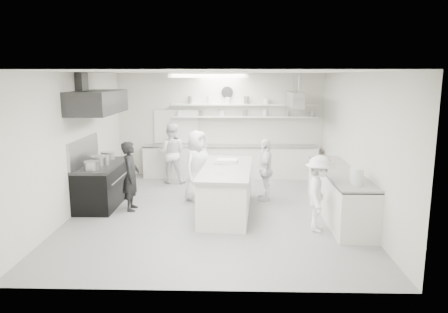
{
  "coord_description": "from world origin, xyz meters",
  "views": [
    {
      "loc": [
        0.45,
        -8.87,
        2.92
      ],
      "look_at": [
        0.19,
        0.6,
        1.11
      ],
      "focal_mm": 33.91,
      "sensor_mm": 36.0,
      "label": 1
    }
  ],
  "objects_px": {
    "stove": "(102,186)",
    "right_counter": "(339,194)",
    "cook_stove": "(131,176)",
    "back_counter": "(230,162)",
    "cook_back": "(171,153)",
    "prep_island": "(227,191)"
  },
  "relations": [
    {
      "from": "back_counter",
      "to": "prep_island",
      "type": "bearing_deg",
      "value": -90.66
    },
    {
      "from": "cook_stove",
      "to": "right_counter",
      "type": "bearing_deg",
      "value": -97.47
    },
    {
      "from": "stove",
      "to": "right_counter",
      "type": "height_order",
      "value": "right_counter"
    },
    {
      "from": "prep_island",
      "to": "stove",
      "type": "bearing_deg",
      "value": 174.79
    },
    {
      "from": "back_counter",
      "to": "right_counter",
      "type": "height_order",
      "value": "right_counter"
    },
    {
      "from": "right_counter",
      "to": "cook_stove",
      "type": "distance_m",
      "value": 4.5
    },
    {
      "from": "back_counter",
      "to": "prep_island",
      "type": "xyz_separation_m",
      "value": [
        -0.04,
        -3.25,
        0.02
      ]
    },
    {
      "from": "stove",
      "to": "right_counter",
      "type": "xyz_separation_m",
      "value": [
        5.25,
        -0.6,
        0.02
      ]
    },
    {
      "from": "back_counter",
      "to": "cook_stove",
      "type": "distance_m",
      "value": 3.82
    },
    {
      "from": "cook_back",
      "to": "cook_stove",
      "type": "bearing_deg",
      "value": 80.35
    },
    {
      "from": "stove",
      "to": "cook_stove",
      "type": "distance_m",
      "value": 0.9
    },
    {
      "from": "right_counter",
      "to": "prep_island",
      "type": "height_order",
      "value": "prep_island"
    },
    {
      "from": "back_counter",
      "to": "cook_back",
      "type": "xyz_separation_m",
      "value": [
        -1.61,
        -0.7,
        0.37
      ]
    },
    {
      "from": "prep_island",
      "to": "cook_back",
      "type": "height_order",
      "value": "cook_back"
    },
    {
      "from": "right_counter",
      "to": "cook_back",
      "type": "bearing_deg",
      "value": 145.73
    },
    {
      "from": "prep_island",
      "to": "cook_stove",
      "type": "xyz_separation_m",
      "value": [
        -2.1,
        0.1,
        0.29
      ]
    },
    {
      "from": "stove",
      "to": "back_counter",
      "type": "bearing_deg",
      "value": 43.99
    },
    {
      "from": "right_counter",
      "to": "cook_back",
      "type": "xyz_separation_m",
      "value": [
        -3.96,
        2.7,
        0.36
      ]
    },
    {
      "from": "cook_back",
      "to": "stove",
      "type": "bearing_deg",
      "value": 60.9
    },
    {
      "from": "stove",
      "to": "right_counter",
      "type": "relative_size",
      "value": 0.55
    },
    {
      "from": "back_counter",
      "to": "right_counter",
      "type": "bearing_deg",
      "value": -55.35
    },
    {
      "from": "cook_back",
      "to": "back_counter",
      "type": "bearing_deg",
      "value": -154.24
    }
  ]
}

